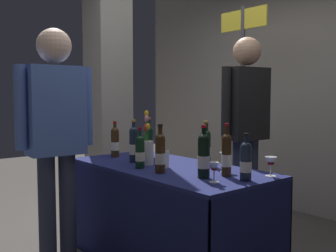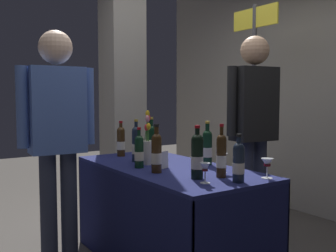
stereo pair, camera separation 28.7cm
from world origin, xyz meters
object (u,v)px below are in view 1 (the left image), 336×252
object	(u,v)px
featured_wine_bottle	(160,152)
taster_foreground_right	(56,129)
concrete_pillar	(108,66)
display_bottle_0	(206,146)
flower_vase	(147,149)
wine_glass_near_taster	(271,162)
booth_signpost	(242,88)
wine_glass_mid	(225,158)
vendor_presenter	(246,118)
wine_glass_near_vendor	(214,168)
tasting_table	(168,196)

from	to	relation	value
featured_wine_bottle	taster_foreground_right	distance (m)	0.75
concrete_pillar	display_bottle_0	xyz separation A→B (m)	(1.70, -0.16, -0.71)
display_bottle_0	flower_vase	distance (m)	0.46
wine_glass_near_taster	booth_signpost	world-z (taller)	booth_signpost
wine_glass_mid	taster_foreground_right	bearing A→B (deg)	-132.56
wine_glass_mid	wine_glass_near_taster	bearing A→B (deg)	22.48
wine_glass_mid	flower_vase	bearing A→B (deg)	-157.17
wine_glass_near_taster	vendor_presenter	size ratio (longest dim) A/B	0.07
display_bottle_0	wine_glass_near_taster	distance (m)	0.60
featured_wine_bottle	flower_vase	size ratio (longest dim) A/B	0.80
flower_vase	booth_signpost	xyz separation A→B (m)	(-0.15, 1.30, 0.48)
booth_signpost	wine_glass_mid	bearing A→B (deg)	-55.43
concrete_pillar	taster_foreground_right	size ratio (longest dim) A/B	1.85
flower_vase	concrete_pillar	bearing A→B (deg)	159.74
concrete_pillar	taster_foreground_right	distance (m)	1.76
wine_glass_near_taster	flower_vase	distance (m)	0.94
display_bottle_0	wine_glass_near_vendor	size ratio (longest dim) A/B	2.69
tasting_table	featured_wine_bottle	bearing A→B (deg)	-51.34
wine_glass_near_vendor	flower_vase	distance (m)	0.76
featured_wine_bottle	booth_signpost	distance (m)	1.57
booth_signpost	wine_glass_near_taster	bearing A→B (deg)	-42.62
flower_vase	display_bottle_0	bearing A→B (deg)	53.41
tasting_table	booth_signpost	distance (m)	1.50
concrete_pillar	wine_glass_near_vendor	bearing A→B (deg)	-14.88
concrete_pillar	wine_glass_near_vendor	xyz separation A→B (m)	(2.18, -0.58, -0.76)
vendor_presenter	flower_vase	bearing A→B (deg)	-3.11
wine_glass_near_vendor	taster_foreground_right	size ratio (longest dim) A/B	0.07
tasting_table	vendor_presenter	xyz separation A→B (m)	(0.01, 0.89, 0.55)
concrete_pillar	vendor_presenter	world-z (taller)	concrete_pillar
wine_glass_near_taster	booth_signpost	xyz separation A→B (m)	(-1.02, 0.94, 0.51)
booth_signpost	concrete_pillar	bearing A→B (deg)	-148.81
tasting_table	wine_glass_near_vendor	size ratio (longest dim) A/B	13.06
flower_vase	wine_glass_near_taster	bearing A→B (deg)	22.71
tasting_table	wine_glass_mid	size ratio (longest dim) A/B	11.90
tasting_table	wine_glass_near_taster	distance (m)	0.83
vendor_presenter	concrete_pillar	bearing A→B (deg)	-67.76
wine_glass_near_taster	tasting_table	bearing A→B (deg)	-158.63
taster_foreground_right	booth_signpost	world-z (taller)	booth_signpost
featured_wine_bottle	wine_glass_near_vendor	size ratio (longest dim) A/B	2.69
vendor_presenter	booth_signpost	distance (m)	0.54
wine_glass_mid	vendor_presenter	bearing A→B (deg)	119.26
tasting_table	featured_wine_bottle	size ratio (longest dim) A/B	4.85
wine_glass_near_vendor	wine_glass_near_taster	xyz separation A→B (m)	(0.11, 0.42, 0.01)
tasting_table	taster_foreground_right	distance (m)	0.96
featured_wine_bottle	taster_foreground_right	world-z (taller)	taster_foreground_right
wine_glass_near_vendor	wine_glass_mid	size ratio (longest dim) A/B	0.91
display_bottle_0	flower_vase	bearing A→B (deg)	-126.59
concrete_pillar	featured_wine_bottle	distance (m)	1.99
featured_wine_bottle	wine_glass_near_vendor	distance (m)	0.44
wine_glass_near_taster	flower_vase	world-z (taller)	flower_vase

